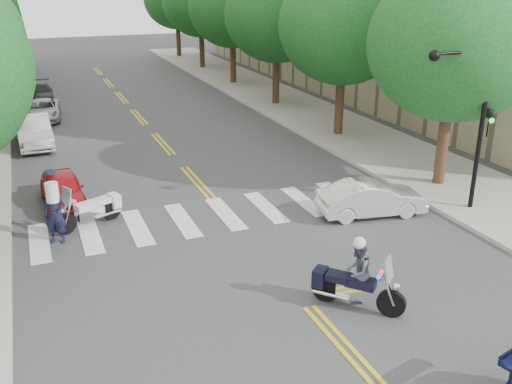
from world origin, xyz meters
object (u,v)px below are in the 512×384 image
motorcycle_police (355,276)px  convertible (371,198)px  officer_standing (55,214)px  motorcycle_parked (94,209)px

motorcycle_police → convertible: size_ratio=0.53×
officer_standing → motorcycle_parked: bearing=59.7°
motorcycle_parked → convertible: motorcycle_parked is taller
officer_standing → motorcycle_police: bearing=-23.4°
motorcycle_police → convertible: motorcycle_police is taller
motorcycle_parked → officer_standing: officer_standing is taller
motorcycle_parked → officer_standing: (-1.25, -0.98, 0.42)m
motorcycle_police → motorcycle_parked: (-5.41, 7.68, -0.33)m
officer_standing → convertible: bearing=11.8°
officer_standing → convertible: (10.31, -1.82, -0.34)m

